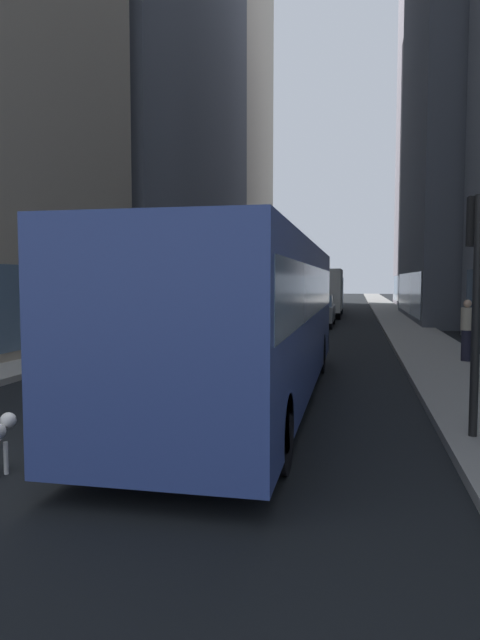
{
  "coord_description": "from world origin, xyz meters",
  "views": [
    {
      "loc": [
        3.24,
        -6.37,
        2.36
      ],
      "look_at": [
        0.48,
        6.94,
        1.4
      ],
      "focal_mm": 31.44,
      "sensor_mm": 36.0,
      "label": 1
    }
  ],
  "objects": [
    {
      "name": "car_grey_wagon",
      "position": [
        1.2,
        22.41,
        0.82
      ],
      "size": [
        1.91,
        4.14,
        1.62
      ],
      "color": "slate",
      "rests_on": "ground"
    },
    {
      "name": "transit_bus",
      "position": [
        1.2,
        4.45,
        1.78
      ],
      "size": [
        2.78,
        11.53,
        3.05
      ],
      "color": "#33478C",
      "rests_on": "ground"
    },
    {
      "name": "car_red_coupe",
      "position": [
        -2.8,
        29.67,
        0.83
      ],
      "size": [
        1.9,
        4.6,
        1.62
      ],
      "color": "red",
      "rests_on": "ground"
    },
    {
      "name": "traffic_light_near",
      "position": [
        4.9,
        2.07,
        2.44
      ],
      "size": [
        0.24,
        0.41,
        3.4
      ],
      "color": "black",
      "rests_on": "sidewalk_right"
    },
    {
      "name": "building_left_far",
      "position": [
        -11.9,
        51.03,
        18.34
      ],
      "size": [
        10.85,
        17.1,
        36.7
      ],
      "color": "#B2A893",
      "rests_on": "ground"
    },
    {
      "name": "sidewalk_left",
      "position": [
        -5.7,
        35.0,
        0.07
      ],
      "size": [
        2.4,
        110.0,
        0.15
      ],
      "primitive_type": "cube",
      "color": "#ADA89E",
      "rests_on": "ground"
    },
    {
      "name": "car_silver_sedan",
      "position": [
        -2.8,
        42.63,
        0.82
      ],
      "size": [
        1.73,
        4.11,
        1.62
      ],
      "color": "#B7BABF",
      "rests_on": "ground"
    },
    {
      "name": "box_truck",
      "position": [
        1.2,
        30.3,
        1.67
      ],
      "size": [
        2.3,
        7.5,
        3.05
      ],
      "color": "#19519E",
      "rests_on": "ground"
    },
    {
      "name": "ground_plane",
      "position": [
        0.0,
        35.0,
        0.0
      ],
      "size": [
        120.0,
        120.0,
        0.0
      ],
      "primitive_type": "plane",
      "color": "black"
    },
    {
      "name": "car_black_suv",
      "position": [
        1.2,
        39.51,
        0.82
      ],
      "size": [
        1.83,
        4.44,
        1.62
      ],
      "color": "black",
      "rests_on": "ground"
    },
    {
      "name": "building_left_mid",
      "position": [
        -11.9,
        29.02,
        19.43
      ],
      "size": [
        11.88,
        23.61,
        38.88
      ],
      "color": "#4C515B",
      "rests_on": "ground"
    },
    {
      "name": "sidewalk_right",
      "position": [
        5.7,
        35.0,
        0.07
      ],
      "size": [
        2.4,
        110.0,
        0.15
      ],
      "primitive_type": "cube",
      "color": "gray",
      "rests_on": "ground"
    },
    {
      "name": "building_right_far",
      "position": [
        11.9,
        46.94,
        16.34
      ],
      "size": [
        9.59,
        17.7,
        32.7
      ],
      "color": "slate",
      "rests_on": "ground"
    },
    {
      "name": "pedestrian_with_handbag",
      "position": [
        6.24,
        9.88,
        1.01
      ],
      "size": [
        0.45,
        0.34,
        1.69
      ],
      "color": "#1E1E2D",
      "rests_on": "sidewalk_right"
    }
  ]
}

